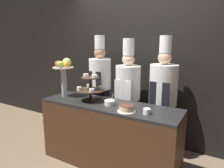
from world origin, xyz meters
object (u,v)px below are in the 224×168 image
tiered_stand (90,88)px  cup_white (147,111)px  cake_round (127,109)px  chef_center_left (128,91)px  chef_center_right (163,95)px  serving_bowl_near (110,103)px  fruit_pedestal (64,70)px  chef_left (100,84)px

tiered_stand → cup_white: bearing=-8.2°
tiered_stand → cake_round: size_ratio=1.83×
chef_center_left → cake_round: bearing=-65.3°
chef_center_right → serving_bowl_near: bearing=-129.3°
cup_white → chef_center_right: (-0.02, 0.70, 0.03)m
fruit_pedestal → chef_center_right: (1.32, 0.59, -0.34)m
cake_round → tiered_stand: bearing=165.6°
chef_center_right → tiered_stand: bearing=-145.8°
cup_white → serving_bowl_near: serving_bowl_near is taller
cup_white → chef_center_right: chef_center_right is taller
tiered_stand → chef_center_right: chef_center_right is taller
chef_center_right → fruit_pedestal: bearing=-156.1°
tiered_stand → cake_round: (0.64, -0.16, -0.15)m
cake_round → chef_left: size_ratio=0.12×
serving_bowl_near → fruit_pedestal: bearing=177.4°
chef_left → chef_center_left: (0.52, -0.00, -0.06)m
chef_center_left → chef_left: bearing=180.0°
cup_white → cake_round: bearing=-170.7°
fruit_pedestal → cake_round: (1.11, -0.15, -0.36)m
chef_center_left → tiered_stand: bearing=-117.3°
serving_bowl_near → chef_center_right: chef_center_right is taller
cake_round → chef_center_left: 0.81m
chef_left → chef_center_left: size_ratio=1.03×
cup_white → chef_center_right: 0.70m
chef_left → chef_center_right: chef_left is taller
chef_center_left → fruit_pedestal: bearing=-142.7°
tiered_stand → fruit_pedestal: 0.52m
tiered_stand → chef_center_left: size_ratio=0.23×
chef_center_left → chef_center_right: size_ratio=0.98×
fruit_pedestal → chef_center_left: (0.77, 0.59, -0.36)m
cup_white → chef_left: bearing=147.3°
tiered_stand → serving_bowl_near: size_ratio=2.39×
cake_round → chef_left: 1.14m
serving_bowl_near → chef_center_right: (0.51, 0.62, 0.03)m
fruit_pedestal → chef_center_left: chef_center_left is taller
fruit_pedestal → chef_left: chef_left is taller
cake_round → chef_left: bearing=139.2°
fruit_pedestal → serving_bowl_near: bearing=-2.6°
cake_round → serving_bowl_near: size_ratio=1.31×
tiered_stand → chef_center_left: 0.66m
chef_left → chef_center_left: 0.52m
cup_white → chef_center_left: 0.91m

